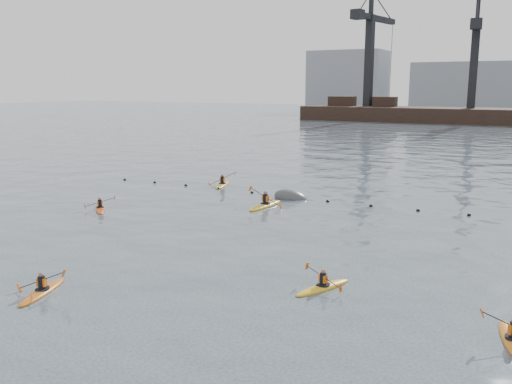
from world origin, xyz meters
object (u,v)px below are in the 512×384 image
kayaker_0 (42,291)px  kayaker_3 (265,205)px  kayaker_5 (222,184)px  kayaker_2 (100,208)px  mooring_buoy (291,198)px  kayaker_1 (323,287)px

kayaker_0 → kayaker_3: bearing=69.9°
kayaker_0 → kayaker_5: (-5.58, 22.44, 0.01)m
kayaker_2 → mooring_buoy: bearing=-1.6°
kayaker_1 → kayaker_5: bearing=155.1°
kayaker_3 → kayaker_5: kayaker_3 is taller
kayaker_1 → kayaker_5: (-14.89, 17.05, 0.01)m
kayaker_0 → kayaker_5: bearing=86.4°
kayaker_0 → kayaker_1: bearing=12.5°
kayaker_2 → kayaker_5: 11.09m
kayaker_1 → kayaker_3: (-8.54, 11.97, 0.03)m
kayaker_3 → kayaker_5: bearing=146.6°
kayaker_1 → mooring_buoy: mooring_buoy is taller
kayaker_3 → kayaker_5: 8.13m
kayaker_0 → kayaker_3: kayaker_3 is taller
kayaker_2 → kayaker_0: bearing=-100.1°
kayaker_3 → kayaker_5: size_ratio=1.11×
kayaker_2 → kayaker_5: bearing=31.7°
kayaker_0 → kayaker_5: kayaker_5 is taller
kayaker_1 → kayaker_3: bearing=149.4°
kayaker_5 → kayaker_3: bearing=-54.8°
kayaker_1 → kayaker_3: 14.70m
kayaker_3 → mooring_buoy: bearing=87.0°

